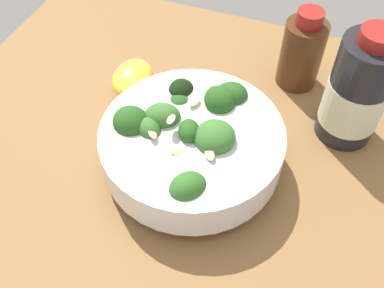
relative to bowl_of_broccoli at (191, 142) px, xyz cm
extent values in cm
cube|color=brown|center=(-5.12, 0.62, -6.42)|extent=(61.89, 61.89, 4.52)
cylinder|color=white|center=(0.14, -0.13, -3.38)|extent=(11.54, 11.54, 1.56)
cylinder|color=white|center=(0.14, -0.13, -0.27)|extent=(20.98, 20.98, 4.67)
cylinder|color=silver|center=(0.14, -0.13, 1.67)|extent=(17.35, 17.35, 0.80)
cylinder|color=#4A8F3C|center=(-3.46, 5.87, 0.15)|extent=(1.65, 1.62, 1.55)
ellipsoid|color=black|center=(-3.46, 5.87, 1.66)|extent=(4.53, 4.71, 4.77)
cylinder|color=#2F662B|center=(-3.72, 0.25, 0.62)|extent=(1.75, 1.79, 1.28)
ellipsoid|color=#386B2B|center=(-3.72, 0.25, 2.30)|extent=(5.25, 5.62, 4.44)
cylinder|color=#3C7A32|center=(2.50, 6.92, -0.01)|extent=(2.28, 2.20, 1.72)
ellipsoid|color=#23511C|center=(2.50, 6.92, 1.92)|extent=(5.09, 5.06, 4.34)
cylinder|color=#2F662B|center=(-4.39, -1.57, 0.91)|extent=(1.11, 1.18, 1.26)
ellipsoid|color=#386B2B|center=(-4.39, -1.57, 2.19)|extent=(4.27, 3.83, 3.70)
cylinder|color=#4A8F3C|center=(-6.72, -1.34, 0.42)|extent=(1.63, 1.61, 1.13)
ellipsoid|color=#23511C|center=(-6.72, -1.34, 2.08)|extent=(6.08, 5.48, 5.28)
cylinder|color=#3C7A32|center=(-3.13, 4.06, -0.04)|extent=(1.12, 1.38, 1.68)
ellipsoid|color=#23511C|center=(-3.13, 4.06, 1.39)|extent=(3.19, 2.92, 2.59)
cylinder|color=#4A8F3C|center=(2.89, -0.48, 0.80)|extent=(2.13, 2.19, 1.43)
ellipsoid|color=#386B2B|center=(2.89, -0.48, 2.55)|extent=(5.66, 5.72, 4.22)
cylinder|color=#2F662B|center=(1.64, 5.11, 0.78)|extent=(1.72, 1.73, 1.67)
ellipsoid|color=#23511C|center=(1.64, 5.11, 2.51)|extent=(5.36, 4.74, 4.34)
cylinder|color=#589D47|center=(-0.04, -0.60, 1.16)|extent=(1.41, 1.46, 1.49)
ellipsoid|color=#23511C|center=(-0.04, -0.60, 2.59)|extent=(3.53, 4.04, 2.66)
cylinder|color=#2F662B|center=(2.33, -7.15, 0.06)|extent=(1.85, 1.89, 1.52)
ellipsoid|color=#2D6023|center=(2.33, -7.15, 1.76)|extent=(5.17, 6.00, 4.62)
ellipsoid|color=#DBBC84|center=(-3.57, -2.45, 2.74)|extent=(1.91, 2.05, 0.80)
ellipsoid|color=#DBBC84|center=(-2.05, -0.78, 3.88)|extent=(1.38, 2.02, 0.95)
ellipsoid|color=#DBBC84|center=(2.64, 0.84, 3.08)|extent=(1.98, 1.96, 1.08)
ellipsoid|color=#DBBC84|center=(3.13, -2.83, 2.55)|extent=(1.92, 2.06, 0.68)
ellipsoid|color=#DBBC84|center=(0.19, 7.12, 1.75)|extent=(1.74, 2.03, 1.34)
ellipsoid|color=#DBBC84|center=(-0.17, -3.57, 2.11)|extent=(1.82, 1.19, 1.07)
ellipsoid|color=#DBBC84|center=(-1.04, 3.87, 2.50)|extent=(1.48, 2.02, 0.43)
ellipsoid|color=yellow|center=(-12.28, 9.61, -2.24)|extent=(5.95, 7.58, 3.84)
cylinder|color=#472814|center=(8.74, 19.33, 0.58)|extent=(5.71, 5.71, 9.48)
cylinder|color=maroon|center=(8.74, 19.33, 6.29)|extent=(3.48, 3.48, 1.95)
cylinder|color=black|center=(16.48, 11.87, 2.84)|extent=(7.11, 7.11, 14.00)
cylinder|color=maroon|center=(16.48, 11.87, 10.62)|extent=(4.23, 4.23, 1.56)
cylinder|color=beige|center=(16.48, 11.87, 1.18)|extent=(7.25, 7.25, 6.01)
camera|label=1|loc=(11.30, -29.99, 38.67)|focal=40.85mm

